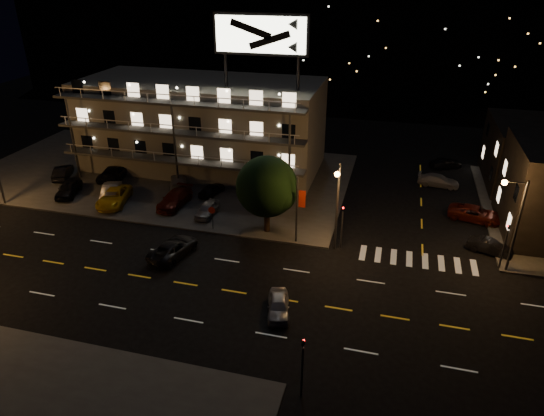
% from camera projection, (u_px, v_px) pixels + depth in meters
% --- Properties ---
extents(ground, '(140.00, 140.00, 0.00)m').
position_uv_depth(ground, '(209.00, 288.00, 37.41)').
color(ground, black).
rests_on(ground, ground).
extents(curb_nw, '(44.00, 24.00, 0.15)m').
position_uv_depth(curb_nw, '(161.00, 174.00, 57.89)').
color(curb_nw, '#3E3E3B').
rests_on(curb_nw, ground).
extents(motel, '(28.00, 13.80, 18.10)m').
position_uv_depth(motel, '(202.00, 124.00, 57.97)').
color(motel, gray).
rests_on(motel, ground).
extents(hill_backdrop, '(120.00, 25.00, 24.00)m').
position_uv_depth(hill_backdrop, '(308.00, 29.00, 93.13)').
color(hill_backdrop, black).
rests_on(hill_backdrop, ground).
extents(streetlight_nc, '(0.44, 1.92, 8.00)m').
position_uv_depth(streetlight_nc, '(337.00, 199.00, 40.12)').
color(streetlight_nc, '#2D2D30').
rests_on(streetlight_nc, ground).
extents(streetlight_ne, '(1.92, 0.44, 8.00)m').
position_uv_depth(streetlight_ne, '(514.00, 217.00, 37.31)').
color(streetlight_ne, '#2D2D30').
rests_on(streetlight_ne, ground).
extents(signal_nw, '(0.20, 0.27, 4.60)m').
position_uv_depth(signal_nw, '(342.00, 222.00, 41.56)').
color(signal_nw, '#2D2D30').
rests_on(signal_nw, ground).
extents(signal_sw, '(0.20, 0.27, 4.60)m').
position_uv_depth(signal_sw, '(302.00, 362.00, 26.85)').
color(signal_sw, '#2D2D30').
rests_on(signal_sw, ground).
extents(signal_ne, '(0.27, 0.20, 4.60)m').
position_uv_depth(signal_ne, '(505.00, 242.00, 38.58)').
color(signal_ne, '#2D2D30').
rests_on(signal_ne, ground).
extents(banner_north, '(0.83, 0.16, 6.40)m').
position_uv_depth(banner_north, '(298.00, 209.00, 41.99)').
color(banner_north, '#2D2D30').
rests_on(banner_north, ground).
extents(stop_sign, '(0.91, 0.11, 2.61)m').
position_uv_depth(stop_sign, '(212.00, 214.00, 44.75)').
color(stop_sign, '#2D2D30').
rests_on(stop_sign, ground).
extents(tree, '(5.77, 5.56, 7.27)m').
position_uv_depth(tree, '(266.00, 188.00, 43.31)').
color(tree, black).
rests_on(tree, curb_nw).
extents(lot_car_0, '(2.93, 4.78, 1.52)m').
position_uv_depth(lot_car_0, '(69.00, 188.00, 51.97)').
color(lot_car_0, black).
rests_on(lot_car_0, curb_nw).
extents(lot_car_1, '(3.16, 4.90, 1.52)m').
position_uv_depth(lot_car_1, '(111.00, 192.00, 51.02)').
color(lot_car_1, gray).
rests_on(lot_car_1, curb_nw).
extents(lot_car_2, '(3.70, 5.92, 1.52)m').
position_uv_depth(lot_car_2, '(114.00, 197.00, 50.07)').
color(lot_car_2, yellow).
rests_on(lot_car_2, curb_nw).
extents(lot_car_3, '(2.38, 5.25, 1.49)m').
position_uv_depth(lot_car_3, '(175.00, 199.00, 49.63)').
color(lot_car_3, '#51140B').
rests_on(lot_car_3, curb_nw).
extents(lot_car_4, '(1.61, 3.80, 1.28)m').
position_uv_depth(lot_car_4, '(207.00, 209.00, 47.81)').
color(lot_car_4, gray).
rests_on(lot_car_4, curb_nw).
extents(lot_car_5, '(2.94, 4.48, 1.39)m').
position_uv_depth(lot_car_5, '(63.00, 172.00, 56.26)').
color(lot_car_5, black).
rests_on(lot_car_5, curb_nw).
extents(lot_car_6, '(3.53, 5.90, 1.53)m').
position_uv_depth(lot_car_6, '(114.00, 172.00, 56.04)').
color(lot_car_6, black).
rests_on(lot_car_6, curb_nw).
extents(lot_car_7, '(3.44, 4.86, 1.31)m').
position_uv_depth(lot_car_7, '(178.00, 180.00, 54.22)').
color(lot_car_7, gray).
rests_on(lot_car_7, curb_nw).
extents(lot_car_8, '(2.17, 3.85, 1.24)m').
position_uv_depth(lot_car_8, '(212.00, 189.00, 52.07)').
color(lot_car_8, black).
rests_on(lot_car_8, curb_nw).
extents(lot_car_9, '(2.71, 3.98, 1.24)m').
position_uv_depth(lot_car_9, '(259.00, 190.00, 51.82)').
color(lot_car_9, '#51140B').
rests_on(lot_car_9, curb_nw).
extents(side_car_0, '(3.93, 2.44, 1.22)m').
position_uv_depth(side_car_0, '(490.00, 247.00, 41.73)').
color(side_car_0, black).
rests_on(side_car_0, ground).
extents(side_car_1, '(5.53, 3.52, 1.42)m').
position_uv_depth(side_car_1, '(475.00, 214.00, 47.06)').
color(side_car_1, '#51140B').
rests_on(side_car_1, ground).
extents(side_car_2, '(4.66, 2.25, 1.31)m').
position_uv_depth(side_car_2, '(438.00, 181.00, 54.53)').
color(side_car_2, gray).
rests_on(side_car_2, ground).
extents(side_car_3, '(4.18, 3.02, 1.32)m').
position_uv_depth(side_car_3, '(446.00, 163.00, 59.50)').
color(side_car_3, black).
rests_on(side_car_3, ground).
extents(road_car_east, '(2.37, 4.00, 1.28)m').
position_uv_depth(road_car_east, '(278.00, 305.00, 34.45)').
color(road_car_east, gray).
rests_on(road_car_east, ground).
extents(road_car_west, '(3.33, 5.44, 1.41)m').
position_uv_depth(road_car_west, '(173.00, 248.00, 41.31)').
color(road_car_west, black).
rests_on(road_car_west, ground).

